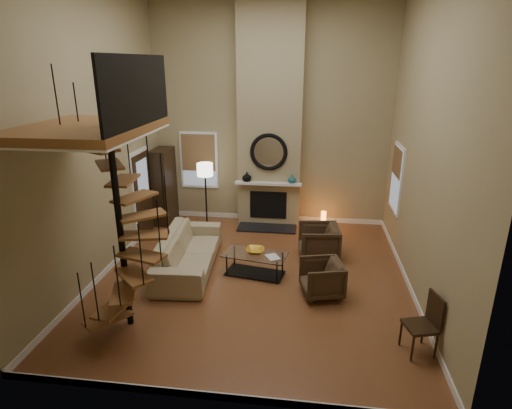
# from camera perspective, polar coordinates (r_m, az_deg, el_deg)

# --- Properties ---
(ground) EXTENTS (6.00, 6.50, 0.01)m
(ground) POSITION_cam_1_polar(r_m,az_deg,el_deg) (8.48, -0.35, -9.90)
(ground) COLOR brown
(ground) RESTS_ON ground
(back_wall) EXTENTS (6.00, 0.02, 5.50)m
(back_wall) POSITION_cam_1_polar(r_m,az_deg,el_deg) (10.74, 2.01, 11.80)
(back_wall) COLOR tan
(back_wall) RESTS_ON ground
(front_wall) EXTENTS (6.00, 0.02, 5.50)m
(front_wall) POSITION_cam_1_polar(r_m,az_deg,el_deg) (4.43, -6.11, 1.30)
(front_wall) COLOR tan
(front_wall) RESTS_ON ground
(left_wall) EXTENTS (0.02, 6.50, 5.50)m
(left_wall) POSITION_cam_1_polar(r_m,az_deg,el_deg) (8.48, -21.15, 8.64)
(left_wall) COLOR tan
(left_wall) RESTS_ON ground
(right_wall) EXTENTS (0.02, 6.50, 5.50)m
(right_wall) POSITION_cam_1_polar(r_m,az_deg,el_deg) (7.74, 22.41, 7.59)
(right_wall) COLOR tan
(right_wall) RESTS_ON ground
(baseboard_back) EXTENTS (6.00, 0.02, 0.12)m
(baseboard_back) POSITION_cam_1_polar(r_m,az_deg,el_deg) (11.38, 1.85, -1.77)
(baseboard_back) COLOR white
(baseboard_back) RESTS_ON ground
(baseboard_front) EXTENTS (6.00, 0.02, 0.12)m
(baseboard_front) POSITION_cam_1_polar(r_m,az_deg,el_deg) (5.85, -5.08, -24.68)
(baseboard_front) COLOR white
(baseboard_front) RESTS_ON ground
(baseboard_left) EXTENTS (0.02, 6.50, 0.12)m
(baseboard_left) POSITION_cam_1_polar(r_m,az_deg,el_deg) (9.29, -19.13, -7.86)
(baseboard_left) COLOR white
(baseboard_left) RESTS_ON ground
(baseboard_right) EXTENTS (0.02, 6.50, 0.12)m
(baseboard_right) POSITION_cam_1_polar(r_m,az_deg,el_deg) (8.62, 20.09, -10.17)
(baseboard_right) COLOR white
(baseboard_right) RESTS_ON ground
(chimney_breast) EXTENTS (1.60, 0.38, 5.50)m
(chimney_breast) POSITION_cam_1_polar(r_m,az_deg,el_deg) (10.55, 1.91, 11.67)
(chimney_breast) COLOR tan
(chimney_breast) RESTS_ON ground
(hearth) EXTENTS (1.50, 0.60, 0.04)m
(hearth) POSITION_cam_1_polar(r_m,az_deg,el_deg) (10.77, 1.49, -3.22)
(hearth) COLOR black
(hearth) RESTS_ON ground
(firebox) EXTENTS (0.95, 0.02, 0.72)m
(firebox) POSITION_cam_1_polar(r_m,az_deg,el_deg) (10.86, 1.68, -0.06)
(firebox) COLOR black
(firebox) RESTS_ON chimney_breast
(mantel) EXTENTS (1.70, 0.18, 0.06)m
(mantel) POSITION_cam_1_polar(r_m,az_deg,el_deg) (10.60, 1.66, 2.87)
(mantel) COLOR white
(mantel) RESTS_ON chimney_breast
(mirror_frame) EXTENTS (0.94, 0.10, 0.94)m
(mirror_frame) POSITION_cam_1_polar(r_m,az_deg,el_deg) (10.46, 1.74, 7.17)
(mirror_frame) COLOR black
(mirror_frame) RESTS_ON chimney_breast
(mirror_disc) EXTENTS (0.80, 0.01, 0.80)m
(mirror_disc) POSITION_cam_1_polar(r_m,az_deg,el_deg) (10.47, 1.75, 7.18)
(mirror_disc) COLOR white
(mirror_disc) RESTS_ON chimney_breast
(vase_left) EXTENTS (0.24, 0.24, 0.25)m
(vase_left) POSITION_cam_1_polar(r_m,az_deg,el_deg) (10.66, -1.25, 3.83)
(vase_left) COLOR black
(vase_left) RESTS_ON mantel
(vase_right) EXTENTS (0.20, 0.20, 0.21)m
(vase_right) POSITION_cam_1_polar(r_m,az_deg,el_deg) (10.56, 4.94, 3.51)
(vase_right) COLOR #1B565E
(vase_right) RESTS_ON mantel
(window_back) EXTENTS (1.02, 0.06, 1.52)m
(window_back) POSITION_cam_1_polar(r_m,az_deg,el_deg) (11.24, -7.81, 6.12)
(window_back) COLOR white
(window_back) RESTS_ON back_wall
(window_right) EXTENTS (0.06, 1.02, 1.52)m
(window_right) POSITION_cam_1_polar(r_m,az_deg,el_deg) (9.87, 18.68, 3.52)
(window_right) COLOR white
(window_right) RESTS_ON right_wall
(entry_door) EXTENTS (0.10, 1.05, 2.16)m
(entry_door) POSITION_cam_1_polar(r_m,az_deg,el_deg) (10.43, -15.29, 1.34)
(entry_door) COLOR white
(entry_door) RESTS_ON ground
(loft) EXTENTS (1.70, 2.20, 1.09)m
(loft) POSITION_cam_1_polar(r_m,az_deg,el_deg) (6.40, -21.53, 10.02)
(loft) COLOR #955F30
(loft) RESTS_ON left_wall
(spiral_stair) EXTENTS (1.47, 1.47, 4.06)m
(spiral_stair) POSITION_cam_1_polar(r_m,az_deg,el_deg) (6.64, -18.01, -2.33)
(spiral_stair) COLOR black
(spiral_stair) RESTS_ON ground
(hutch) EXTENTS (0.43, 0.91, 2.04)m
(hutch) POSITION_cam_1_polar(r_m,az_deg,el_deg) (11.24, -12.48, 2.30)
(hutch) COLOR black
(hutch) RESTS_ON ground
(sofa) EXTENTS (1.20, 2.65, 0.75)m
(sofa) POSITION_cam_1_polar(r_m,az_deg,el_deg) (8.75, -9.26, -6.25)
(sofa) COLOR tan
(sofa) RESTS_ON ground
(armchair_near) EXTENTS (0.93, 0.91, 0.77)m
(armchair_near) POSITION_cam_1_polar(r_m,az_deg,el_deg) (9.24, 9.04, -5.13)
(armchair_near) COLOR #43301F
(armchair_near) RESTS_ON ground
(armchair_far) EXTENTS (0.87, 0.86, 0.66)m
(armchair_far) POSITION_cam_1_polar(r_m,az_deg,el_deg) (7.81, 9.46, -9.87)
(armchair_far) COLOR #43301F
(armchair_far) RESTS_ON ground
(coffee_table) EXTENTS (1.35, 0.85, 0.46)m
(coffee_table) POSITION_cam_1_polar(r_m,az_deg,el_deg) (8.45, -0.17, -7.78)
(coffee_table) COLOR silver
(coffee_table) RESTS_ON ground
(bowl) EXTENTS (0.38, 0.38, 0.09)m
(bowl) POSITION_cam_1_polar(r_m,az_deg,el_deg) (8.40, -0.13, -6.32)
(bowl) COLOR gold
(bowl) RESTS_ON coffee_table
(book) EXTENTS (0.34, 0.37, 0.03)m
(book) POSITION_cam_1_polar(r_m,az_deg,el_deg) (8.20, 2.13, -7.27)
(book) COLOR gray
(book) RESTS_ON coffee_table
(floor_lamp) EXTENTS (0.40, 0.40, 1.71)m
(floor_lamp) POSITION_cam_1_polar(r_m,az_deg,el_deg) (10.48, -6.97, 4.04)
(floor_lamp) COLOR black
(floor_lamp) RESTS_ON ground
(accent_lamp) EXTENTS (0.13, 0.13, 0.46)m
(accent_lamp) POSITION_cam_1_polar(r_m,az_deg,el_deg) (10.79, 9.19, -2.12)
(accent_lamp) COLOR orange
(accent_lamp) RESTS_ON ground
(side_chair) EXTENTS (0.52, 0.51, 0.93)m
(side_chair) POSITION_cam_1_polar(r_m,az_deg,el_deg) (6.74, 22.24, -14.52)
(side_chair) COLOR black
(side_chair) RESTS_ON ground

